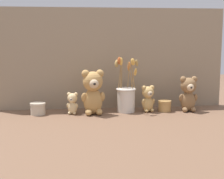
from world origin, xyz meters
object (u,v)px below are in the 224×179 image
at_px(teddy_bear_large, 93,91).
at_px(teddy_bear_medium, 188,93).
at_px(teddy_bear_tiny, 72,103).
at_px(flower_vase, 126,96).
at_px(decorative_tin_short, 165,106).
at_px(decorative_tin_tall, 38,109).
at_px(teddy_bear_small, 148,98).

relative_size(teddy_bear_large, teddy_bear_medium, 1.22).
relative_size(teddy_bear_large, teddy_bear_tiny, 2.03).
xyz_separation_m(teddy_bear_medium, flower_vase, (-0.39, 0.03, -0.02)).
bearing_deg(teddy_bear_large, decorative_tin_short, 3.59).
distance_m(teddy_bear_large, decorative_tin_tall, 0.35).
bearing_deg(teddy_bear_large, flower_vase, 12.75).
bearing_deg(teddy_bear_medium, teddy_bear_tiny, 179.58).
bearing_deg(decorative_tin_tall, flower_vase, 1.82).
xyz_separation_m(teddy_bear_large, flower_vase, (0.21, 0.05, -0.04)).
bearing_deg(teddy_bear_small, teddy_bear_tiny, -178.92).
bearing_deg(teddy_bear_tiny, flower_vase, 4.62).
bearing_deg(teddy_bear_large, teddy_bear_medium, 1.43).
xyz_separation_m(teddy_bear_large, teddy_bear_small, (0.35, 0.03, -0.05)).
bearing_deg(decorative_tin_tall, teddy_bear_large, -5.17).
bearing_deg(flower_vase, teddy_bear_tiny, -175.38).
bearing_deg(teddy_bear_small, decorative_tin_short, -0.41).
height_order(teddy_bear_small, decorative_tin_short, teddy_bear_small).
distance_m(teddy_bear_tiny, decorative_tin_tall, 0.21).
relative_size(teddy_bear_medium, teddy_bear_tiny, 1.66).
height_order(teddy_bear_large, teddy_bear_small, teddy_bear_large).
xyz_separation_m(teddy_bear_large, decorative_tin_tall, (-0.33, 0.03, -0.11)).
bearing_deg(flower_vase, decorative_tin_tall, -178.18).
bearing_deg(decorative_tin_short, decorative_tin_tall, 179.88).
xyz_separation_m(teddy_bear_large, decorative_tin_short, (0.45, 0.03, -0.11)).
relative_size(teddy_bear_medium, teddy_bear_small, 1.33).
bearing_deg(decorative_tin_tall, teddy_bear_small, -0.07).
relative_size(teddy_bear_large, decorative_tin_tall, 2.93).
xyz_separation_m(teddy_bear_medium, decorative_tin_tall, (-0.93, 0.02, -0.08)).
bearing_deg(decorative_tin_tall, decorative_tin_short, -0.12).
relative_size(flower_vase, decorative_tin_short, 4.14).
height_order(teddy_bear_medium, teddy_bear_tiny, teddy_bear_medium).
height_order(teddy_bear_large, decorative_tin_tall, teddy_bear_large).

